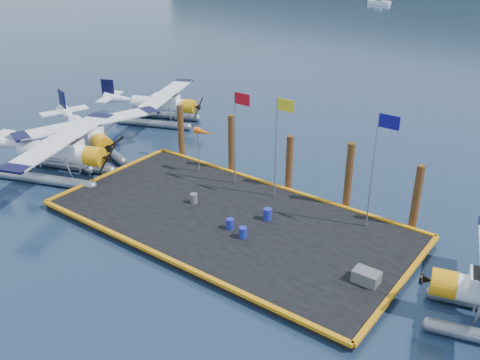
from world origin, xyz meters
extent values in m
plane|color=#162B44|center=(0.00, 0.00, 0.00)|extent=(4000.00, 4000.00, 0.00)
cube|color=black|center=(0.00, 0.00, 0.20)|extent=(20.00, 10.00, 0.40)
cylinder|color=gray|center=(-13.66, -0.74, 0.33)|extent=(6.68, 2.97, 0.66)
cylinder|color=gray|center=(-12.83, -3.03, 0.33)|extent=(6.68, 2.97, 0.66)
cylinder|color=white|center=(-13.04, -1.81, 1.83)|extent=(5.26, 2.91, 1.22)
cube|color=white|center=(-12.41, -1.59, 2.22)|extent=(2.71, 1.98, 1.00)
cube|color=black|center=(-12.10, -1.47, 2.44)|extent=(1.86, 1.62, 0.61)
cylinder|color=orange|center=(-10.33, -0.83, 1.83)|extent=(1.48, 1.59, 1.29)
cube|color=black|center=(-9.45, -0.51, 1.83)|extent=(0.91, 2.34, 1.24)
cube|color=white|center=(-12.41, -1.59, 2.77)|extent=(4.97, 9.94, 0.13)
cube|color=black|center=(-14.04, 2.89, 2.77)|extent=(1.90, 1.51, 0.14)
cube|color=black|center=(-10.78, -6.06, 2.77)|extent=(1.90, 1.51, 0.14)
cylinder|color=gray|center=(-14.18, 3.02, 0.33)|extent=(6.59, 2.74, 0.65)
cylinder|color=gray|center=(-14.93, 0.75, 0.33)|extent=(6.59, 2.74, 0.65)
cylinder|color=white|center=(-14.35, 1.82, 1.79)|extent=(5.16, 2.72, 1.19)
cube|color=white|center=(-13.73, 1.61, 2.17)|extent=(2.64, 1.88, 0.98)
cube|color=black|center=(-13.43, 1.51, 2.39)|extent=(1.80, 1.56, 0.60)
cylinder|color=orange|center=(-11.68, 0.93, 1.79)|extent=(1.43, 1.54, 1.26)
cube|color=black|center=(-10.80, 0.64, 1.79)|extent=(0.82, 2.31, 1.22)
cube|color=white|center=(-13.73, 1.61, 2.71)|extent=(4.62, 9.77, 0.13)
cube|color=black|center=(-12.26, 6.04, 2.71)|extent=(1.85, 1.44, 0.14)
cube|color=black|center=(-15.21, -2.81, 2.71)|extent=(1.85, 1.44, 0.14)
cube|color=black|center=(-19.09, 3.39, 2.77)|extent=(1.17, 0.50, 1.84)
cube|color=white|center=(-18.98, 3.36, 2.06)|extent=(2.09, 3.81, 0.11)
cylinder|color=gray|center=(-15.74, 10.94, 0.30)|extent=(6.05, 2.87, 0.61)
cylinder|color=gray|center=(-14.92, 8.87, 0.30)|extent=(6.05, 2.87, 0.61)
cylinder|color=white|center=(-15.14, 9.98, 1.67)|extent=(4.78, 2.76, 1.11)
cube|color=white|center=(-14.58, 10.20, 2.02)|extent=(2.48, 1.85, 0.91)
cube|color=black|center=(-14.30, 10.31, 2.22)|extent=(1.71, 1.51, 0.56)
cylinder|color=orange|center=(-12.70, 10.94, 1.67)|extent=(1.37, 1.46, 1.17)
cube|color=black|center=(-11.90, 11.26, 1.67)|extent=(0.88, 2.12, 1.14)
cube|color=white|center=(-14.58, 10.20, 2.53)|extent=(4.76, 9.02, 0.12)
cube|color=black|center=(-16.18, 14.24, 2.53)|extent=(1.75, 1.40, 0.13)
cube|color=black|center=(-12.98, 6.16, 2.53)|extent=(1.75, 1.40, 0.13)
cube|color=black|center=(-19.47, 8.27, 2.58)|extent=(1.08, 0.52, 1.72)
cube|color=white|center=(-19.38, 8.30, 1.92)|extent=(2.11, 3.53, 0.10)
cylinder|color=orange|center=(11.95, -0.73, 1.70)|extent=(1.31, 1.43, 1.19)
cube|color=black|center=(11.11, -0.96, 1.70)|extent=(0.67, 2.22, 1.15)
cylinder|color=#58585D|center=(-2.83, 0.20, 0.70)|extent=(0.43, 0.43, 0.60)
cylinder|color=navy|center=(1.79, -1.17, 0.71)|extent=(0.44, 0.44, 0.62)
cylinder|color=navy|center=(1.76, 1.18, 0.74)|extent=(0.48, 0.48, 0.68)
cylinder|color=navy|center=(0.69, -0.85, 0.70)|extent=(0.42, 0.42, 0.59)
cube|color=#58585D|center=(8.64, -0.89, 0.70)|extent=(1.20, 0.80, 0.60)
cylinder|color=#95949C|center=(-2.50, 3.80, 3.40)|extent=(0.08, 0.08, 6.00)
cube|color=#B90B18|center=(-1.95, 3.80, 6.05)|extent=(1.10, 0.03, 0.70)
cylinder|color=#95949C|center=(0.50, 3.80, 3.50)|extent=(0.08, 0.08, 6.20)
cube|color=yellow|center=(1.05, 3.80, 6.25)|extent=(1.10, 0.03, 0.70)
cylinder|color=#95949C|center=(6.50, 3.80, 3.65)|extent=(0.08, 0.08, 6.50)
cube|color=navy|center=(7.05, 3.80, 6.55)|extent=(1.10, 0.03, 0.70)
cylinder|color=#95949C|center=(-5.50, 3.80, 1.90)|extent=(0.07, 0.07, 3.00)
cone|color=#FC5D0E|center=(-5.00, 3.80, 3.30)|extent=(1.40, 0.44, 0.44)
cylinder|color=#442713|center=(-8.50, 5.40, 2.00)|extent=(0.44, 0.44, 4.00)
cylinder|color=#442713|center=(-4.00, 5.40, 2.10)|extent=(0.44, 0.44, 4.20)
cylinder|color=#442713|center=(0.50, 5.40, 1.90)|extent=(0.44, 0.44, 3.80)
cylinder|color=#442713|center=(4.50, 5.40, 2.15)|extent=(0.44, 0.44, 4.30)
cylinder|color=#442713|center=(8.50, 5.40, 2.00)|extent=(0.44, 0.44, 4.00)
camera|label=1|loc=(16.01, -20.58, 15.41)|focal=40.00mm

